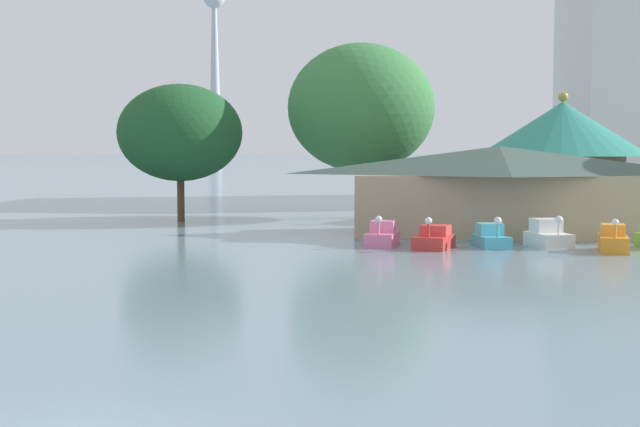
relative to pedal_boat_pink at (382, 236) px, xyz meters
The scene contains 10 objects.
pedal_boat_pink is the anchor object (origin of this frame).
pedal_boat_red 2.79m from the pedal_boat_pink, 20.95° to the right, with size 2.31×2.89×1.66m.
pedal_boat_cyan 5.52m from the pedal_boat_pink, ahead, with size 1.88×2.56×1.62m.
pedal_boat_white 8.43m from the pedal_boat_pink, ahead, with size 2.29×2.92×1.68m.
pedal_boat_orange 11.33m from the pedal_boat_pink, ahead, with size 1.76×2.95×1.69m.
boathouse 9.70m from the pedal_boat_pink, 45.02° to the left, with size 17.88×8.19×5.17m.
green_roof_pavilion 22.06m from the pedal_boat_pink, 55.36° to the left, with size 11.91×11.91×9.02m.
shoreline_tree_tall_left 20.80m from the pedal_boat_pink, 135.07° to the left, with size 8.57×8.57×9.47m.
shoreline_tree_mid 19.74m from the pedal_boat_pink, 95.93° to the left, with size 10.60×10.60×12.60m.
distant_broadcast_tower 337.32m from the pedal_boat_pink, 103.48° to the left, with size 9.22×9.22×144.07m.
Camera 1 is at (5.45, -13.18, 4.92)m, focal length 48.47 mm.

